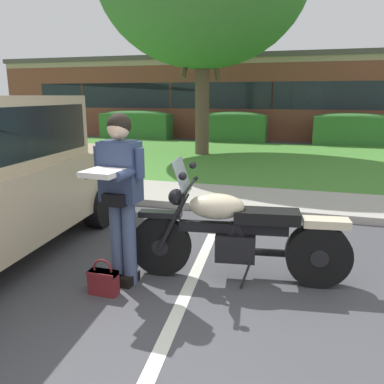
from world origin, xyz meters
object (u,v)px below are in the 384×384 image
Objects in this scene: hedge_center_left at (235,126)px; rider_person at (120,186)px; hedge_left at (136,124)px; motorcycle at (246,235)px; handbag at (103,280)px; hedge_center_right at (350,129)px; brick_building at (281,97)px.

rider_person is at bearing -84.32° from hedge_center_left.
hedge_center_left is at bearing 0.00° from hedge_left.
rider_person is at bearing -160.21° from motorcycle.
motorcycle is 13.92m from hedge_left.
motorcycle is 6.22× the size of handbag.
brick_building is at bearing 119.61° from hedge_center_right.
brick_building is at bearing 43.26° from hedge_left.
brick_building is at bearing 76.11° from hedge_center_left.
handbag is 0.15× the size of hedge_center_left.
rider_person is 0.91m from handbag.
hedge_center_right is at bearing -0.00° from hedge_center_left.
rider_person is at bearing -66.07° from hedge_left.
brick_building is (-1.10, 17.48, 1.30)m from motorcycle.
hedge_center_right is (1.92, 12.17, 0.16)m from motorcycle.
rider_person reaches higher than hedge_center_left.
hedge_center_left is (-2.42, 12.17, 0.16)m from motorcycle.
motorcycle is 0.72× the size of hedge_left.
rider_person reaches higher than motorcycle.
rider_person is 0.55× the size of hedge_left.
hedge_left is 4.34m from hedge_center_left.
brick_building is (5.65, 5.32, 1.14)m from hedge_left.
rider_person is at bearing 75.18° from handbag.
hedge_center_right is (8.67, 0.00, 0.00)m from hedge_left.
brick_building is (-3.02, 5.32, 1.14)m from hedge_center_right.
motorcycle is 0.90× the size of hedge_center_left.
brick_building reaches higher than hedge_left.
handbag is (-0.07, -0.28, -0.86)m from rider_person.
motorcycle is 0.09× the size of brick_building.
hedge_left is at bearing 113.19° from handbag.
brick_building is at bearing 93.62° from motorcycle.
hedge_left is 0.12× the size of brick_building.
motorcycle reaches higher than handbag.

